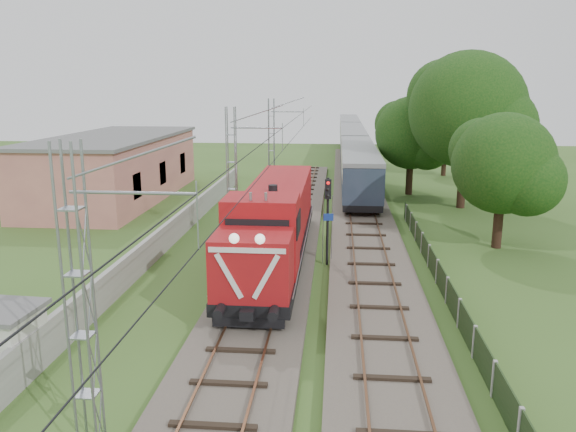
# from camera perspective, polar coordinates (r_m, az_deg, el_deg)

# --- Properties ---
(ground) EXTENTS (140.00, 140.00, 0.00)m
(ground) POSITION_cam_1_polar(r_m,az_deg,el_deg) (22.50, -3.57, -11.02)
(ground) COLOR #395921
(ground) RESTS_ON ground
(track_main) EXTENTS (4.20, 70.00, 0.45)m
(track_main) POSITION_cam_1_polar(r_m,az_deg,el_deg) (28.91, -1.51, -5.03)
(track_main) COLOR #6B6054
(track_main) RESTS_ON ground
(track_side) EXTENTS (4.20, 80.00, 0.45)m
(track_side) POSITION_cam_1_polar(r_m,az_deg,el_deg) (41.32, 7.46, 0.44)
(track_side) COLOR #6B6054
(track_side) RESTS_ON ground
(catenary) EXTENTS (3.31, 70.00, 8.00)m
(catenary) POSITION_cam_1_polar(r_m,az_deg,el_deg) (33.26, -5.63, 4.18)
(catenary) COLOR gray
(catenary) RESTS_ON ground
(boundary_wall) EXTENTS (0.25, 40.00, 1.50)m
(boundary_wall) POSITION_cam_1_polar(r_m,az_deg,el_deg) (34.74, -11.28, -1.18)
(boundary_wall) COLOR #9E9E99
(boundary_wall) RESTS_ON ground
(station_building) EXTENTS (8.40, 20.40, 5.22)m
(station_building) POSITION_cam_1_polar(r_m,az_deg,el_deg) (48.31, -17.16, 4.77)
(station_building) COLOR tan
(station_building) RESTS_ON ground
(fence) EXTENTS (0.12, 32.00, 1.20)m
(fence) POSITION_cam_1_polar(r_m,az_deg,el_deg) (25.29, 15.86, -7.26)
(fence) COLOR black
(fence) RESTS_ON ground
(locomotive) EXTENTS (3.13, 17.86, 4.54)m
(locomotive) POSITION_cam_1_polar(r_m,az_deg,el_deg) (28.88, -1.41, -0.64)
(locomotive) COLOR black
(locomotive) RESTS_ON ground
(coach_rake) EXTENTS (2.93, 65.28, 3.38)m
(coach_rake) POSITION_cam_1_polar(r_m,az_deg,el_deg) (70.89, 6.56, 7.62)
(coach_rake) COLOR black
(coach_rake) RESTS_ON ground
(signal_post) EXTENTS (0.51, 0.40, 4.62)m
(signal_post) POSITION_cam_1_polar(r_m,az_deg,el_deg) (28.78, 4.07, 1.03)
(signal_post) COLOR black
(signal_post) RESTS_ON ground
(relay_hut) EXTENTS (2.36, 2.36, 2.30)m
(relay_hut) POSITION_cam_1_polar(r_m,az_deg,el_deg) (20.62, -26.88, -11.32)
(relay_hut) COLOR silver
(relay_hut) RESTS_ON ground
(tree_a) EXTENTS (5.99, 5.71, 7.77)m
(tree_a) POSITION_cam_1_polar(r_m,az_deg,el_deg) (33.86, 21.14, 4.88)
(tree_a) COLOR #3D2419
(tree_a) RESTS_ON ground
(tree_b) EXTENTS (9.05, 8.62, 11.73)m
(tree_b) POSITION_cam_1_polar(r_m,az_deg,el_deg) (44.28, 17.88, 10.11)
(tree_b) COLOR #3D2419
(tree_b) RESTS_ON ground
(tree_c) EXTENTS (6.42, 6.12, 8.33)m
(tree_c) POSITION_cam_1_polar(r_m,az_deg,el_deg) (48.90, 12.53, 8.15)
(tree_c) COLOR #3D2419
(tree_c) RESTS_ON ground
(tree_d) EXTENTS (5.80, 5.52, 7.51)m
(tree_d) POSITION_cam_1_polar(r_m,az_deg,el_deg) (60.23, 15.82, 8.38)
(tree_d) COLOR #3D2419
(tree_d) RESTS_ON ground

